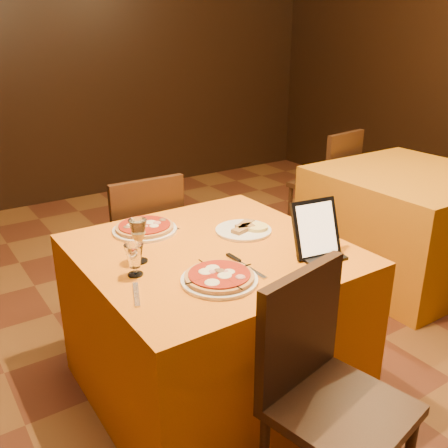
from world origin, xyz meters
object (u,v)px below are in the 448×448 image
chair_main_near (341,410)px  tablet (316,228)px  chair_main_far (137,246)px  pizza_far (145,228)px  side_table (405,224)px  main_table (213,321)px  pizza_near (219,278)px  water_glass (135,260)px  chair_side_far (322,184)px  wine_glass (139,241)px

chair_main_near → tablet: tablet is taller
chair_main_far → pizza_far: chair_main_far is taller
side_table → tablet: size_ratio=4.51×
tablet → chair_main_far: bearing=115.0°
main_table → side_table: bearing=9.5°
chair_main_near → pizza_near: 0.63m
main_table → pizza_near: pizza_near is taller
pizza_near → water_glass: size_ratio=2.28×
chair_side_far → side_table: bearing=81.9°
chair_main_near → chair_side_far: (1.80, 1.94, 0.00)m
wine_glass → water_glass: bearing=-123.5°
pizza_far → water_glass: size_ratio=2.36×
chair_side_far → water_glass: chair_side_far is taller
pizza_near → water_glass: bearing=136.7°
pizza_near → main_table: bearing=62.6°
chair_main_far → water_glass: chair_main_far is taller
chair_main_near → tablet: bearing=45.8°
pizza_near → tablet: bearing=-2.0°
pizza_far → tablet: tablet is taller
water_glass → tablet: (0.72, -0.25, 0.06)m
main_table → pizza_near: size_ratio=3.71×
chair_main_near → pizza_near: (-0.14, 0.53, 0.31)m
side_table → wine_glass: (-2.12, -0.25, 0.47)m
pizza_near → water_glass: (-0.24, 0.23, 0.05)m
side_table → pizza_far: size_ratio=3.59×
pizza_near → pizza_far: bearing=91.5°
pizza_near → tablet: size_ratio=1.22×
tablet → chair_side_far: bearing=52.8°
side_table → chair_main_near: chair_main_near is taller
pizza_far → pizza_near: bearing=-88.5°
chair_main_near → chair_main_far: same height
side_table → water_glass: bearing=-170.8°
side_table → pizza_near: bearing=-163.4°
chair_main_near → chair_main_far: 1.63m
water_glass → chair_main_near: bearing=-62.9°
main_table → side_table: size_ratio=1.00×
main_table → side_table: (1.80, 0.30, 0.00)m
pizza_near → pizza_far: (-0.02, 0.62, -0.00)m
chair_main_far → water_glass: size_ratio=7.00×
main_table → pizza_near: (-0.14, -0.28, 0.39)m
pizza_far → wine_glass: size_ratio=1.61×
main_table → wine_glass: (-0.32, 0.05, 0.47)m
chair_side_far → wine_glass: wine_glass is taller
water_glass → wine_glass: bearing=56.5°
side_table → main_table: bearing=-170.5°
chair_main_far → tablet: (0.33, -1.12, 0.41)m
chair_main_near → pizza_far: (-0.16, 1.15, 0.31)m
main_table → chair_main_near: size_ratio=1.21×
main_table → chair_main_near: 0.81m
side_table → chair_side_far: (0.00, 0.83, 0.08)m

